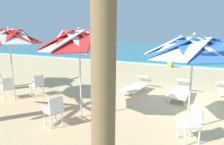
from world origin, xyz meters
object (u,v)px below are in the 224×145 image
Objects in this scene: beach_umbrella_1 at (79,42)px; sun_lounger_2 at (137,86)px; plastic_chair_2 at (8,87)px; beach_umbrella_0 at (194,48)px; plastic_chair_3 at (38,84)px; plastic_chair_0 at (192,122)px; sun_lounger_1 at (181,91)px; beach_umbrella_2 at (9,37)px; beachgoer_seated at (170,63)px; plastic_chair_1 at (54,109)px.

beach_umbrella_1 is 4.02m from sun_lounger_2.
beach_umbrella_0 is at bearing 4.07° from plastic_chair_2.
plastic_chair_0 is at bearing -9.04° from plastic_chair_3.
sun_lounger_1 is (-0.55, 2.82, -1.93)m from beach_umbrella_0.
beach_umbrella_0 is 2.99× the size of plastic_chair_2.
plastic_chair_0 is at bearing -78.65° from sun_lounger_1.
beach_umbrella_0 is 0.92× the size of beach_umbrella_2.
beach_umbrella_1 is 1.27× the size of sun_lounger_1.
sun_lounger_1 is at bearing 23.91° from plastic_chair_3.
sun_lounger_2 is (-2.56, 3.35, -0.22)m from plastic_chair_0.
beach_umbrella_2 is at bearing 179.16° from plastic_chair_0.
beach_umbrella_0 is at bearing -76.86° from beachgoer_seated.
beachgoer_seated is (3.93, 10.80, -2.15)m from beach_umbrella_2.
plastic_chair_3 is 0.40× the size of sun_lounger_2.
beach_umbrella_0 is at bearing 11.85° from beach_umbrella_1.
plastic_chair_1 is 0.94× the size of beachgoer_seated.
plastic_chair_0 and plastic_chair_3 have the same top height.
plastic_chair_0 and plastic_chair_1 have the same top height.
plastic_chair_3 reaches higher than sun_lounger_2.
plastic_chair_3 is at bearing 51.38° from plastic_chair_2.
beachgoer_seated is at bearing 89.83° from sun_lounger_2.
beach_umbrella_1 is (-3.04, -0.64, 0.13)m from beach_umbrella_0.
sun_lounger_1 is (5.47, 2.43, -0.22)m from plastic_chair_3.
beach_umbrella_2 is at bearing 162.00° from plastic_chair_1.
beach_umbrella_1 is at bearing -19.03° from plastic_chair_3.
plastic_chair_1 is 11.81m from beachgoer_seated.
sun_lounger_1 is (5.78, 3.31, -2.16)m from beach_umbrella_2.
plastic_chair_1 is 4.33m from sun_lounger_2.
beach_umbrella_1 is 4.73m from sun_lounger_1.
beach_umbrella_2 is (-6.33, -0.49, 0.23)m from beach_umbrella_0.
beach_umbrella_1 is at bearing -100.14° from sun_lounger_2.
plastic_chair_0 reaches higher than sun_lounger_2.
beach_umbrella_1 is 2.97× the size of beachgoer_seated.
beach_umbrella_1 is 11.16m from beachgoer_seated.
plastic_chair_2 reaches higher than sun_lounger_2.
beachgoer_seated reaches higher than plastic_chair_0.
beachgoer_seated is (3.62, 9.92, -0.20)m from plastic_chair_3.
plastic_chair_0 is at bearing -77.14° from beach_umbrella_0.
sun_lounger_1 is at bearing 101.03° from beach_umbrella_0.
plastic_chair_2 is (-3.68, 0.16, -1.84)m from beach_umbrella_1.
beach_umbrella_2 is 11.69m from beachgoer_seated.
beach_umbrella_0 is 6.95m from plastic_chair_2.
beach_umbrella_2 reaches higher than sun_lounger_1.
beachgoer_seated reaches higher than plastic_chair_3.
beach_umbrella_0 is 3.11m from beach_umbrella_1.
beach_umbrella_1 reaches higher than plastic_chair_2.
beach_umbrella_0 is 1.82m from plastic_chair_0.
beachgoer_seated is at bearing 86.70° from beach_umbrella_1.
sun_lounger_1 is at bearing 54.27° from beach_umbrella_1.
sun_lounger_1 is 1.88m from sun_lounger_2.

